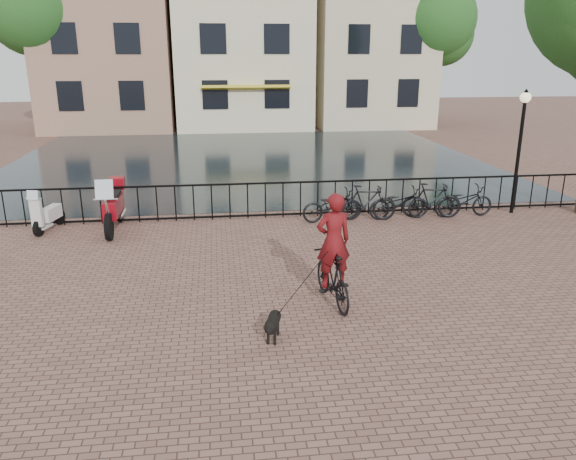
{
  "coord_description": "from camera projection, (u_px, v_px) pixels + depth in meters",
  "views": [
    {
      "loc": [
        -1.32,
        -7.27,
        4.49
      ],
      "look_at": [
        0.0,
        3.0,
        1.2
      ],
      "focal_mm": 35.0,
      "sensor_mm": 36.0,
      "label": 1
    }
  ],
  "objects": [
    {
      "name": "ground",
      "position": [
        314.0,
        366.0,
        8.39
      ],
      "size": [
        100.0,
        100.0,
        0.0
      ],
      "primitive_type": "plane",
      "color": "brown",
      "rests_on": "ground"
    },
    {
      "name": "canal_water",
      "position": [
        247.0,
        159.0,
        24.75
      ],
      "size": [
        20.0,
        20.0,
        0.0
      ],
      "primitive_type": "plane",
      "color": "black",
      "rests_on": "ground"
    },
    {
      "name": "railing",
      "position": [
        265.0,
        200.0,
        15.8
      ],
      "size": [
        20.0,
        0.05,
        1.02
      ],
      "color": "black",
      "rests_on": "ground"
    },
    {
      "name": "canal_house_left",
      "position": [
        108.0,
        19.0,
        33.91
      ],
      "size": [
        7.5,
        9.0,
        12.8
      ],
      "color": "#967857",
      "rests_on": "ground"
    },
    {
      "name": "canal_house_mid",
      "position": [
        241.0,
        29.0,
        35.03
      ],
      "size": [
        8.0,
        9.5,
        11.8
      ],
      "color": "beige",
      "rests_on": "ground"
    },
    {
      "name": "canal_house_right",
      "position": [
        366.0,
        17.0,
        35.77
      ],
      "size": [
        7.0,
        9.0,
        13.3
      ],
      "color": "beige",
      "rests_on": "ground"
    },
    {
      "name": "tree_far_left",
      "position": [
        32.0,
        9.0,
        30.55
      ],
      "size": [
        5.04,
        5.04,
        9.27
      ],
      "color": "black",
      "rests_on": "ground"
    },
    {
      "name": "tree_far_right",
      "position": [
        436.0,
        20.0,
        33.45
      ],
      "size": [
        4.76,
        4.76,
        8.76
      ],
      "color": "black",
      "rests_on": "ground"
    },
    {
      "name": "lamp_post",
      "position": [
        521.0,
        131.0,
        15.73
      ],
      "size": [
        0.3,
        0.3,
        3.45
      ],
      "color": "black",
      "rests_on": "ground"
    },
    {
      "name": "cyclist",
      "position": [
        333.0,
        256.0,
        10.23
      ],
      "size": [
        0.84,
        1.86,
        2.47
      ],
      "rotation": [
        0.0,
        0.0,
        3.28
      ],
      "color": "black",
      "rests_on": "ground"
    },
    {
      "name": "dog",
      "position": [
        273.0,
        326.0,
        9.11
      ],
      "size": [
        0.42,
        0.77,
        0.5
      ],
      "rotation": [
        0.0,
        0.0,
        -0.26
      ],
      "color": "black",
      "rests_on": "ground"
    },
    {
      "name": "motorcycle",
      "position": [
        113.0,
        201.0,
        14.61
      ],
      "size": [
        0.54,
        2.23,
        1.59
      ],
      "rotation": [
        0.0,
        0.0,
        0.0
      ],
      "color": "maroon",
      "rests_on": "ground"
    },
    {
      "name": "scooter",
      "position": [
        47.0,
        207.0,
        14.65
      ],
      "size": [
        0.7,
        1.39,
        1.24
      ],
      "rotation": [
        0.0,
        0.0,
        -0.25
      ],
      "color": "silver",
      "rests_on": "ground"
    },
    {
      "name": "parked_bike_0",
      "position": [
        332.0,
        206.0,
        15.47
      ],
      "size": [
        1.78,
        0.83,
        0.9
      ],
      "primitive_type": "imported",
      "rotation": [
        0.0,
        0.0,
        1.71
      ],
      "color": "black",
      "rests_on": "ground"
    },
    {
      "name": "parked_bike_1",
      "position": [
        366.0,
        203.0,
        15.57
      ],
      "size": [
        1.71,
        0.7,
        1.0
      ],
      "primitive_type": "imported",
      "rotation": [
        0.0,
        0.0,
        1.43
      ],
      "color": "black",
      "rests_on": "ground"
    },
    {
      "name": "parked_bike_2",
      "position": [
        399.0,
        203.0,
        15.7
      ],
      "size": [
        1.73,
        0.65,
        0.9
      ],
      "primitive_type": "imported",
      "rotation": [
        0.0,
        0.0,
        1.6
      ],
      "color": "black",
      "rests_on": "ground"
    },
    {
      "name": "parked_bike_3",
      "position": [
        432.0,
        201.0,
        15.8
      ],
      "size": [
        1.72,
        0.72,
        1.0
      ],
      "primitive_type": "imported",
      "rotation": [
        0.0,
        0.0,
        1.42
      ],
      "color": "black",
      "rests_on": "ground"
    },
    {
      "name": "parked_bike_4",
      "position": [
        464.0,
        201.0,
        15.93
      ],
      "size": [
        1.74,
        0.67,
        0.9
      ],
      "primitive_type": "imported",
      "rotation": [
        0.0,
        0.0,
        1.61
      ],
      "color": "black",
      "rests_on": "ground"
    }
  ]
}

